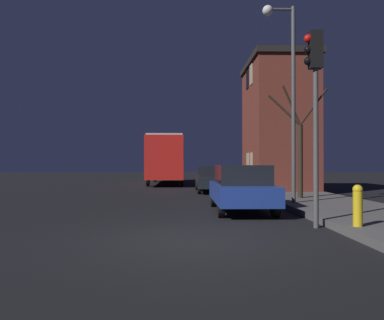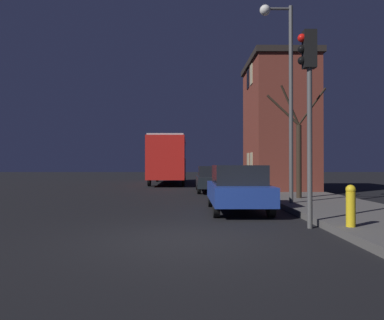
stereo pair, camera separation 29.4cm
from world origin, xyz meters
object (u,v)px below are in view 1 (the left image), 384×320
(bare_tree, at_px, (299,149))
(bus, at_px, (167,156))
(fire_hydrant, at_px, (358,204))
(streetlamp, at_px, (286,76))
(traffic_light, at_px, (314,87))
(car_near_lane, at_px, (241,187))
(car_mid_lane, at_px, (212,178))

(bare_tree, relative_size, bus, 0.46)
(fire_hydrant, bearing_deg, streetlamp, 92.19)
(streetlamp, height_order, fire_hydrant, streetlamp)
(traffic_light, xyz_separation_m, car_near_lane, (-1.29, 3.04, -2.59))
(bus, bearing_deg, streetlamp, -72.69)
(traffic_light, relative_size, fire_hydrant, 5.20)
(streetlamp, relative_size, car_mid_lane, 1.56)
(car_mid_lane, distance_m, fire_hydrant, 12.35)
(traffic_light, distance_m, bus, 20.12)
(streetlamp, xyz_separation_m, traffic_light, (-0.46, -4.09, -1.22))
(streetlamp, xyz_separation_m, bus, (-4.83, 15.51, -2.51))
(bus, relative_size, fire_hydrant, 10.74)
(streetlamp, relative_size, traffic_light, 1.46)
(car_mid_lane, height_order, fire_hydrant, car_mid_lane)
(car_near_lane, xyz_separation_m, car_mid_lane, (-0.28, 8.28, -0.05))
(traffic_light, bearing_deg, streetlamp, 83.62)
(car_mid_lane, bearing_deg, bare_tree, -60.73)
(bare_tree, distance_m, bus, 14.88)
(traffic_light, xyz_separation_m, bare_tree, (1.46, 5.91, -1.26))
(car_mid_lane, bearing_deg, fire_hydrant, -79.65)
(bare_tree, relative_size, car_mid_lane, 1.01)
(bare_tree, distance_m, fire_hydrant, 6.94)
(bare_tree, xyz_separation_m, fire_hydrant, (-0.82, -6.74, -1.45))
(fire_hydrant, bearing_deg, car_mid_lane, 100.35)
(traffic_light, distance_m, car_mid_lane, 11.73)
(bare_tree, xyz_separation_m, car_near_lane, (-2.75, -2.87, -1.33))
(car_near_lane, bearing_deg, car_mid_lane, 91.95)
(streetlamp, bearing_deg, bare_tree, 61.09)
(car_near_lane, bearing_deg, bare_tree, 46.21)
(bus, bearing_deg, bare_tree, -66.90)
(traffic_light, relative_size, bare_tree, 1.06)
(bare_tree, height_order, bus, bare_tree)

